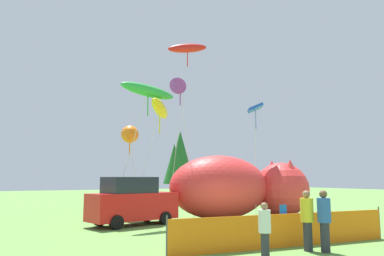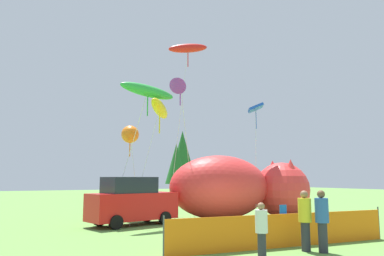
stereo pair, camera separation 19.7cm
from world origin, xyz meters
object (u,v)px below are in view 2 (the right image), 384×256
object	(u,v)px
spectator_in_white_shirt	(322,218)
kite_green_fish	(148,91)
kite_purple_delta	(180,83)
kite_blue_box	(256,110)
parked_car	(132,202)
spectator_in_grey_shirt	(305,218)
spectator_in_yellow_shirt	(262,229)
kite_yellow_hero	(160,109)
kite_orange_flower	(130,134)
kite_red_lizard	(188,49)
folding_chair	(285,213)
inflatable_cat	(238,189)

from	to	relation	value
spectator_in_white_shirt	kite_green_fish	xyz separation A→B (m)	(-2.43, 9.03, 5.66)
kite_purple_delta	kite_blue_box	bearing A→B (deg)	-1.63
parked_car	spectator_in_grey_shirt	distance (m)	9.18
spectator_in_grey_shirt	spectator_in_yellow_shirt	distance (m)	2.16
spectator_in_grey_shirt	spectator_in_white_shirt	bearing A→B (deg)	-53.96
kite_yellow_hero	spectator_in_white_shirt	bearing A→B (deg)	-79.68
parked_car	kite_purple_delta	distance (m)	7.00
kite_yellow_hero	spectator_in_yellow_shirt	bearing A→B (deg)	-94.44
spectator_in_white_shirt	kite_orange_flower	xyz separation A→B (m)	(-2.27, 12.25, 3.77)
kite_red_lizard	kite_blue_box	xyz separation A→B (m)	(2.77, -3.71, -4.58)
parked_car	spectator_in_white_shirt	distance (m)	9.67
spectator_in_white_shirt	kite_red_lizard	distance (m)	16.63
kite_orange_flower	folding_chair	bearing A→B (deg)	-45.74
spectator_in_white_shirt	kite_orange_flower	bearing A→B (deg)	100.51
spectator_in_yellow_shirt	folding_chair	bearing A→B (deg)	44.39
spectator_in_yellow_shirt	kite_yellow_hero	xyz separation A→B (m)	(0.72, 9.29, 5.00)
inflatable_cat	spectator_in_white_shirt	xyz separation A→B (m)	(-3.15, -9.21, -0.60)
kite_orange_flower	kite_blue_box	distance (m)	7.72
kite_purple_delta	kite_yellow_hero	bearing A→B (deg)	-164.81
kite_yellow_hero	kite_orange_flower	bearing A→B (deg)	101.09
kite_purple_delta	inflatable_cat	bearing A→B (deg)	-6.53
inflatable_cat	kite_red_lizard	size ratio (longest dim) A/B	0.74
folding_chair	kite_blue_box	size ratio (longest dim) A/B	0.14
kite_orange_flower	kite_green_fish	bearing A→B (deg)	-92.83
inflatable_cat	kite_red_lizard	bearing A→B (deg)	118.65
kite_red_lizard	inflatable_cat	bearing A→B (deg)	-73.47
spectator_in_yellow_shirt	kite_purple_delta	bearing A→B (deg)	77.75
spectator_in_grey_shirt	kite_purple_delta	xyz separation A→B (m)	(0.00, 9.18, 6.50)
spectator_in_grey_shirt	kite_green_fish	distance (m)	10.53
folding_chair	kite_blue_box	bearing A→B (deg)	157.16
kite_green_fish	spectator_in_yellow_shirt	bearing A→B (deg)	-89.81
folding_chair	kite_red_lizard	size ratio (longest dim) A/B	0.08
kite_orange_flower	kite_purple_delta	world-z (taller)	kite_purple_delta
parked_car	spectator_in_white_shirt	world-z (taller)	parked_car
folding_chair	kite_blue_box	xyz separation A→B (m)	(0.94, 3.44, 5.86)
parked_car	kite_green_fish	size ratio (longest dim) A/B	0.65
spectator_in_yellow_shirt	kite_green_fish	xyz separation A→B (m)	(-0.03, 9.10, 5.83)
parked_car	spectator_in_white_shirt	size ratio (longest dim) A/B	2.45
kite_green_fish	kite_red_lizard	xyz separation A→B (m)	(4.40, 4.13, 4.31)
kite_blue_box	kite_red_lizard	bearing A→B (deg)	126.80
spectator_in_grey_shirt	kite_red_lizard	bearing A→B (deg)	79.88
inflatable_cat	kite_green_fish	xyz separation A→B (m)	(-5.58, -0.17, 5.06)
spectator_in_grey_shirt	kite_purple_delta	bearing A→B (deg)	90.00
spectator_in_grey_shirt	kite_red_lizard	distance (m)	16.35
parked_car	kite_yellow_hero	world-z (taller)	kite_yellow_hero
spectator_in_grey_shirt	kite_red_lizard	size ratio (longest dim) A/B	0.16
kite_green_fish	inflatable_cat	bearing A→B (deg)	1.76
spectator_in_grey_shirt	kite_blue_box	bearing A→B (deg)	60.81
spectator_in_grey_shirt	kite_purple_delta	distance (m)	11.25
parked_car	spectator_in_white_shirt	xyz separation A→B (m)	(3.10, -9.16, -0.09)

